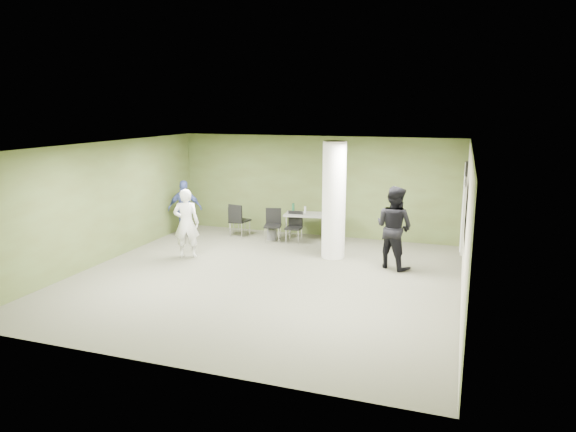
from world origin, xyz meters
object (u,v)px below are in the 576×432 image
(folding_table, at_px, (313,216))
(man_black, at_px, (394,227))
(man_blue, at_px, (185,209))
(chair_back_left, at_px, (238,218))
(woman_white, at_px, (186,223))

(folding_table, distance_m, man_black, 2.93)
(man_blue, bearing_deg, chair_back_left, 176.19)
(man_black, bearing_deg, chair_back_left, 9.62)
(chair_back_left, height_order, woman_white, woman_white)
(folding_table, distance_m, chair_back_left, 2.12)
(woman_white, distance_m, man_blue, 2.04)
(man_blue, bearing_deg, folding_table, 170.60)
(folding_table, bearing_deg, woman_white, -142.42)
(folding_table, xyz_separation_m, chair_back_left, (-2.10, -0.28, -0.15))
(man_blue, bearing_deg, woman_white, 100.01)
(folding_table, distance_m, man_blue, 3.59)
(woman_white, bearing_deg, folding_table, -154.62)
(woman_white, bearing_deg, chair_back_left, -119.16)
(woman_white, height_order, man_black, man_black)
(chair_back_left, xyz_separation_m, man_black, (4.47, -1.44, 0.39))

